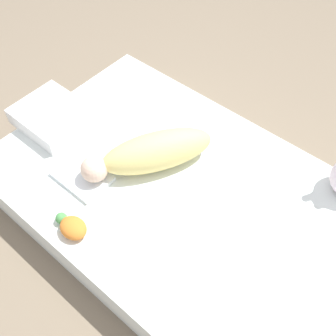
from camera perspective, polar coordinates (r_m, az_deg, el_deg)
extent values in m
plane|color=#7A6B56|center=(1.82, 1.41, -6.22)|extent=(12.00, 12.00, 0.00)
cube|color=white|center=(1.74, 1.47, -4.57)|extent=(1.60, 1.04, 0.19)
cube|color=white|center=(1.72, -12.36, -1.17)|extent=(0.24, 0.17, 0.02)
ellipsoid|color=#EFDB7F|center=(1.66, -1.53, 2.45)|extent=(0.39, 0.50, 0.17)
sphere|color=beige|center=(1.64, -10.65, -0.13)|extent=(0.11, 0.11, 0.11)
cube|color=white|center=(1.95, -16.41, 7.24)|extent=(0.33, 0.28, 0.08)
ellipsoid|color=orange|center=(1.56, -13.58, -8.45)|extent=(0.12, 0.09, 0.06)
sphere|color=#4C934C|center=(1.60, -15.22, -7.05)|extent=(0.05, 0.05, 0.05)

